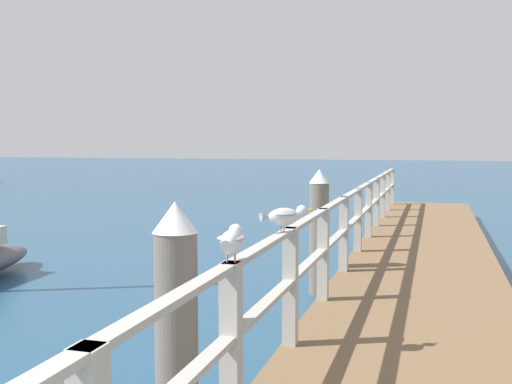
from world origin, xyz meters
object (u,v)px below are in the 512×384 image
dock_piling_far (319,232)px  seagull_background (284,216)px  dock_piling_near (176,339)px  seagull_foreground (231,240)px

dock_piling_far → seagull_background: size_ratio=4.75×
dock_piling_near → dock_piling_far: 4.97m
dock_piling_near → seagull_background: (0.39, 1.33, 0.66)m
seagull_foreground → seagull_background: size_ratio=1.25×
seagull_foreground → seagull_background: (0.01, 1.33, 0.00)m
dock_piling_far → dock_piling_near: bearing=-90.0°
dock_piling_near → seagull_background: dock_piling_near is taller
dock_piling_far → seagull_background: (0.39, -3.64, 0.66)m
dock_piling_near → dock_piling_far: (0.00, 4.97, 0.00)m
seagull_background → seagull_foreground: bearing=-43.1°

